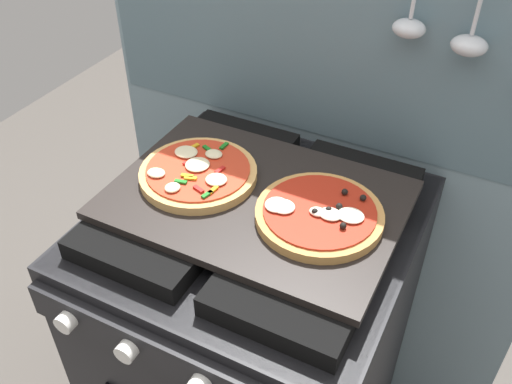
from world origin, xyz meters
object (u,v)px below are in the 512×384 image
(baking_tray, at_px, (256,199))
(pizza_right, at_px, (319,214))
(stove, at_px, (256,347))
(pizza_left, at_px, (198,173))

(baking_tray, distance_m, pizza_right, 0.13)
(stove, bearing_deg, pizza_left, 179.57)
(baking_tray, bearing_deg, stove, -90.00)
(pizza_left, height_order, pizza_right, pizza_right)
(pizza_left, bearing_deg, baking_tray, 0.31)
(pizza_left, bearing_deg, pizza_right, -1.24)
(stove, xyz_separation_m, pizza_right, (0.13, -0.00, 0.48))
(stove, distance_m, pizza_right, 0.49)
(stove, distance_m, baking_tray, 0.46)
(pizza_left, distance_m, pizza_right, 0.26)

